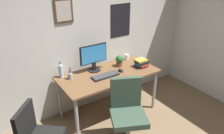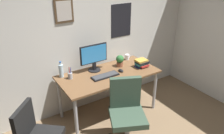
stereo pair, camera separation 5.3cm
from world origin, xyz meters
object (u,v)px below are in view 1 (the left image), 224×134
(water_bottle, at_px, (61,71))
(pen_cup, at_px, (70,76))
(monitor, at_px, (94,57))
(coffee_mug_near, at_px, (127,57))
(office_chair, at_px, (127,109))
(potted_plant, at_px, (119,60))
(computer_mouse, at_px, (121,70))
(keyboard, at_px, (105,76))
(book_stack_left, at_px, (141,63))

(water_bottle, height_order, pen_cup, water_bottle)
(monitor, distance_m, coffee_mug_near, 0.73)
(office_chair, xyz_separation_m, potted_plant, (0.43, 0.80, 0.32))
(computer_mouse, xyz_separation_m, water_bottle, (-0.86, 0.34, 0.09))
(keyboard, relative_size, computer_mouse, 3.91)
(water_bottle, bearing_deg, coffee_mug_near, -0.15)
(potted_plant, bearing_deg, coffee_mug_near, 30.51)
(office_chair, relative_size, pen_cup, 4.75)
(office_chair, height_order, pen_cup, office_chair)
(water_bottle, distance_m, book_stack_left, 1.31)
(monitor, distance_m, potted_plant, 0.46)
(monitor, bearing_deg, pen_cup, -172.48)
(keyboard, bearing_deg, potted_plant, 25.45)
(keyboard, distance_m, coffee_mug_near, 0.75)
(potted_plant, height_order, pen_cup, pen_cup)
(office_chair, height_order, keyboard, office_chair)
(office_chair, height_order, computer_mouse, office_chair)
(office_chair, height_order, book_stack_left, office_chair)
(potted_plant, distance_m, pen_cup, 0.88)
(book_stack_left, bearing_deg, computer_mouse, 173.61)
(office_chair, height_order, monitor, monitor)
(monitor, bearing_deg, computer_mouse, -38.65)
(monitor, bearing_deg, potted_plant, -12.01)
(keyboard, xyz_separation_m, water_bottle, (-0.56, 0.35, 0.09))
(potted_plant, xyz_separation_m, pen_cup, (-0.87, 0.03, -0.05))
(coffee_mug_near, relative_size, pen_cup, 0.56)
(keyboard, xyz_separation_m, coffee_mug_near, (0.67, 0.35, 0.04))
(office_chair, height_order, water_bottle, water_bottle)
(coffee_mug_near, height_order, pen_cup, pen_cup)
(office_chair, relative_size, coffee_mug_near, 8.54)
(potted_plant, bearing_deg, water_bottle, 170.41)
(coffee_mug_near, distance_m, potted_plant, 0.32)
(coffee_mug_near, relative_size, book_stack_left, 0.51)
(computer_mouse, relative_size, potted_plant, 0.56)
(keyboard, distance_m, water_bottle, 0.67)
(computer_mouse, distance_m, potted_plant, 0.22)
(monitor, xyz_separation_m, water_bottle, (-0.53, 0.07, -0.13))
(pen_cup, bearing_deg, coffee_mug_near, 6.21)
(coffee_mug_near, height_order, potted_plant, potted_plant)
(office_chair, relative_size, water_bottle, 3.76)
(pen_cup, distance_m, book_stack_left, 1.19)
(book_stack_left, bearing_deg, pen_cup, 167.65)
(water_bottle, bearing_deg, monitor, -7.55)
(computer_mouse, distance_m, coffee_mug_near, 0.50)
(computer_mouse, distance_m, water_bottle, 0.93)
(computer_mouse, height_order, coffee_mug_near, coffee_mug_near)
(monitor, height_order, keyboard, monitor)
(computer_mouse, relative_size, water_bottle, 0.44)
(potted_plant, bearing_deg, computer_mouse, -119.16)
(coffee_mug_near, distance_m, pen_cup, 1.15)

